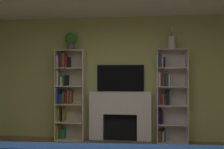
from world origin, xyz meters
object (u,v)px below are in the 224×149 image
(potted_plant, at_px, (71,40))
(vase_with_flowers, at_px, (172,42))
(bookshelf_left, at_px, (68,93))
(tv, at_px, (121,78))
(fireplace, at_px, (120,115))
(bookshelf_right, at_px, (168,96))

(potted_plant, xyz_separation_m, vase_with_flowers, (2.12, 0.00, -0.08))
(bookshelf_left, bearing_deg, potted_plant, -24.58)
(potted_plant, distance_m, vase_with_flowers, 2.12)
(tv, relative_size, vase_with_flowers, 2.17)
(tv, xyz_separation_m, potted_plant, (-1.06, -0.12, 0.82))
(fireplace, height_order, tv, tv)
(bookshelf_right, height_order, vase_with_flowers, vase_with_flowers)
(tv, xyz_separation_m, bookshelf_right, (0.99, -0.09, -0.36))
(bookshelf_left, xyz_separation_m, potted_plant, (0.07, -0.03, 1.14))
(bookshelf_right, bearing_deg, vase_with_flowers, -25.46)
(bookshelf_left, bearing_deg, bookshelf_right, 0.08)
(potted_plant, height_order, vase_with_flowers, vase_with_flowers)
(fireplace, distance_m, tv, 0.77)
(fireplace, relative_size, potted_plant, 3.64)
(fireplace, height_order, potted_plant, potted_plant)
(vase_with_flowers, bearing_deg, fireplace, 178.45)
(fireplace, height_order, bookshelf_left, bookshelf_left)
(bookshelf_right, relative_size, potted_plant, 5.03)
(vase_with_flowers, bearing_deg, potted_plant, -179.99)
(tv, bearing_deg, vase_with_flowers, -6.45)
(bookshelf_left, relative_size, potted_plant, 5.03)
(tv, xyz_separation_m, bookshelf_left, (-1.13, -0.09, -0.32))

